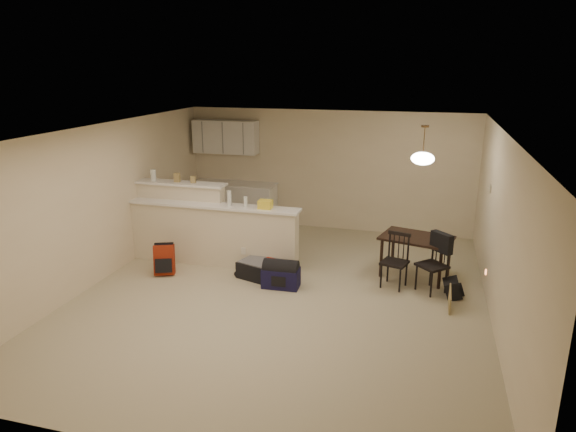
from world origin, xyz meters
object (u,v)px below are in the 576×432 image
(dining_chair_near, at_px, (395,261))
(suitcase, at_px, (265,270))
(pendant_lamp, at_px, (423,158))
(red_backpack, at_px, (164,260))
(dining_table, at_px, (416,242))
(navy_duffel, at_px, (281,278))
(black_daypack, at_px, (452,288))
(dining_chair_far, at_px, (432,264))

(dining_chair_near, bearing_deg, suitcase, -157.98)
(pendant_lamp, xyz_separation_m, red_backpack, (-4.05, -1.00, -1.74))
(dining_table, relative_size, pendant_lamp, 2.03)
(navy_duffel, bearing_deg, red_backpack, 177.86)
(dining_chair_near, xyz_separation_m, red_backpack, (-3.75, -0.48, -0.19))
(dining_table, bearing_deg, suitcase, -148.27)
(suitcase, distance_m, red_backpack, 1.70)
(red_backpack, height_order, navy_duffel, red_backpack)
(pendant_lamp, bearing_deg, black_daypack, -48.46)
(red_backpack, xyz_separation_m, black_daypack, (4.64, 0.34, -0.11))
(suitcase, bearing_deg, black_daypack, 19.22)
(dining_chair_far, relative_size, black_daypack, 2.93)
(dining_chair_far, xyz_separation_m, black_daypack, (0.32, -0.12, -0.32))
(dining_table, height_order, dining_chair_near, dining_chair_near)
(red_backpack, relative_size, navy_duffel, 0.86)
(pendant_lamp, relative_size, suitcase, 0.76)
(dining_chair_far, bearing_deg, black_daypack, 24.78)
(dining_table, xyz_separation_m, red_backpack, (-4.05, -1.00, -0.36))
(dining_table, height_order, suitcase, dining_table)
(pendant_lamp, distance_m, dining_chair_near, 1.67)
(pendant_lamp, height_order, suitcase, pendant_lamp)
(dining_chair_near, relative_size, red_backpack, 1.75)
(dining_chair_far, xyz_separation_m, suitcase, (-2.64, -0.19, -0.32))
(suitcase, bearing_deg, dining_chair_near, 23.65)
(dining_chair_far, bearing_deg, red_backpack, -128.95)
(dining_chair_near, bearing_deg, black_daypack, 7.32)
(pendant_lamp, relative_size, black_daypack, 2.00)
(dining_chair_near, distance_m, navy_duffel, 1.80)
(red_backpack, bearing_deg, suitcase, -12.35)
(dining_table, bearing_deg, red_backpack, -151.56)
(dining_table, bearing_deg, navy_duffel, -139.08)
(dining_table, height_order, pendant_lamp, pendant_lamp)
(dining_table, relative_size, navy_duffel, 2.18)
(dining_chair_near, xyz_separation_m, dining_chair_far, (0.57, -0.02, 0.02))
(dining_table, xyz_separation_m, black_daypack, (0.58, -0.66, -0.47))
(dining_table, distance_m, red_backpack, 4.19)
(dining_table, height_order, dining_chair_far, dining_chair_far)
(red_backpack, distance_m, navy_duffel, 2.04)
(dining_table, xyz_separation_m, navy_duffel, (-2.02, -1.00, -0.45))
(dining_table, distance_m, black_daypack, 1.00)
(dining_chair_near, height_order, red_backpack, dining_chair_near)
(red_backpack, height_order, black_daypack, red_backpack)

